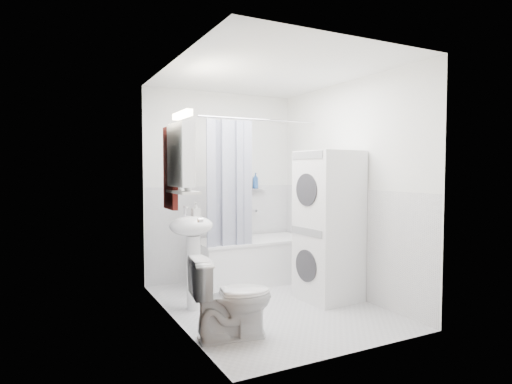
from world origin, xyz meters
name	(u,v)px	position (x,y,z in m)	size (l,w,h in m)	color
floor	(270,305)	(0.00, 0.00, 0.00)	(2.60, 2.60, 0.00)	silver
room_walls	(270,162)	(0.00, 0.00, 1.49)	(2.60, 2.60, 2.60)	white
wainscot	(257,244)	(0.00, 0.29, 0.60)	(1.98, 2.58, 2.58)	white
door	(200,220)	(-0.95, -0.55, 1.00)	(0.05, 2.00, 2.00)	brown
bathtub	(252,258)	(0.26, 0.92, 0.30)	(1.42, 0.67, 0.54)	white
tub_spout	(254,211)	(0.46, 1.25, 0.86)	(0.04, 0.04, 0.12)	silver
curtain_rod	(262,120)	(0.26, 0.64, 2.00)	(0.02, 0.02, 1.60)	silver
shower_curtain	(229,184)	(-0.17, 0.64, 1.25)	(0.55, 0.02, 1.45)	#131C45
sink	(192,240)	(-0.75, 0.25, 0.70)	(0.44, 0.37, 1.04)	white
medicine_cabinet	(181,153)	(-0.90, 0.10, 1.57)	(0.13, 0.50, 0.71)	white
shelf	(183,192)	(-0.89, 0.10, 1.20)	(0.18, 0.54, 0.03)	silver
shower_caddy	(258,189)	(0.51, 1.24, 1.15)	(0.22, 0.06, 0.02)	silver
towel	(170,166)	(-0.94, 0.35, 1.45)	(0.07, 0.35, 0.85)	#571917
washer_dryer	(328,226)	(0.68, -0.09, 0.81)	(0.61, 0.61, 1.61)	white
toilet	(232,298)	(-0.70, -0.60, 0.34)	(0.39, 0.69, 0.68)	white
soap_pump	(196,216)	(-0.71, 0.25, 0.95)	(0.08, 0.17, 0.08)	gray
shelf_bottle	(188,188)	(-0.89, -0.05, 1.25)	(0.07, 0.18, 0.07)	gray
shelf_cup	(179,185)	(-0.89, 0.22, 1.26)	(0.10, 0.09, 0.10)	gray
shampoo_a	(247,184)	(0.35, 1.24, 1.23)	(0.13, 0.17, 0.13)	gray
shampoo_b	(255,186)	(0.47, 1.24, 1.20)	(0.08, 0.21, 0.08)	#27559E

